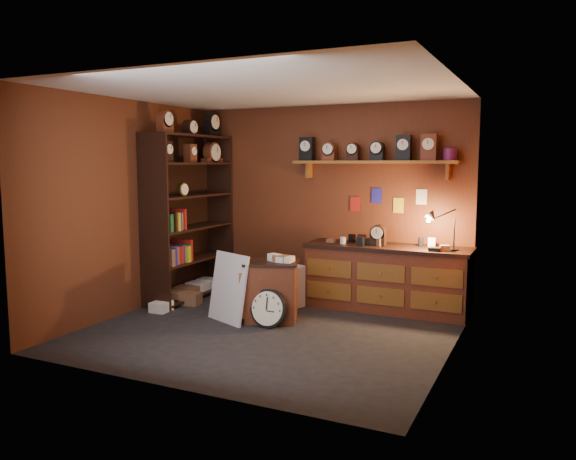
# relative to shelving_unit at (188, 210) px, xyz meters

# --- Properties ---
(floor) EXTENTS (4.00, 4.00, 0.00)m
(floor) POSITION_rel_shelving_unit_xyz_m (1.79, -0.98, -1.25)
(floor) COLOR black
(floor) RESTS_ON ground
(room_shell) EXTENTS (4.02, 3.62, 2.71)m
(room_shell) POSITION_rel_shelving_unit_xyz_m (1.84, -0.87, 0.47)
(room_shell) COLOR #602C16
(room_shell) RESTS_ON ground
(shelving_unit) EXTENTS (0.47, 1.60, 2.58)m
(shelving_unit) POSITION_rel_shelving_unit_xyz_m (0.00, 0.00, 0.00)
(shelving_unit) COLOR black
(shelving_unit) RESTS_ON ground
(workbench) EXTENTS (2.12, 0.66, 1.36)m
(workbench) POSITION_rel_shelving_unit_xyz_m (2.76, 0.49, -0.78)
(workbench) COLOR brown
(workbench) RESTS_ON ground
(low_cabinet) EXTENTS (0.79, 0.73, 0.82)m
(low_cabinet) POSITION_rel_shelving_unit_xyz_m (1.61, -0.57, -0.86)
(low_cabinet) COLOR brown
(low_cabinet) RESTS_ON ground
(big_round_clock) EXTENTS (0.45, 0.16, 0.46)m
(big_round_clock) POSITION_rel_shelving_unit_xyz_m (1.71, -0.84, -1.03)
(big_round_clock) COLOR black
(big_round_clock) RESTS_ON ground
(white_panel) EXTENTS (0.66, 0.41, 0.84)m
(white_panel) POSITION_rel_shelving_unit_xyz_m (1.16, -0.83, -1.25)
(white_panel) COLOR silver
(white_panel) RESTS_ON ground
(mini_fridge) EXTENTS (0.67, 0.70, 0.55)m
(mini_fridge) POSITION_rel_shelving_unit_xyz_m (1.41, 0.07, -0.98)
(mini_fridge) COLOR silver
(mini_fridge) RESTS_ON ground
(floor_box_a) EXTENTS (0.29, 0.26, 0.16)m
(floor_box_a) POSITION_rel_shelving_unit_xyz_m (0.27, -0.36, -1.17)
(floor_box_a) COLOR brown
(floor_box_a) RESTS_ON ground
(floor_box_b) EXTENTS (0.23, 0.27, 0.13)m
(floor_box_b) POSITION_rel_shelving_unit_xyz_m (0.14, -0.82, -1.19)
(floor_box_b) COLOR white
(floor_box_b) RESTS_ON ground
(floor_box_c) EXTENTS (0.30, 0.29, 0.17)m
(floor_box_c) POSITION_rel_shelving_unit_xyz_m (1.23, -0.17, -1.17)
(floor_box_c) COLOR brown
(floor_box_c) RESTS_ON ground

